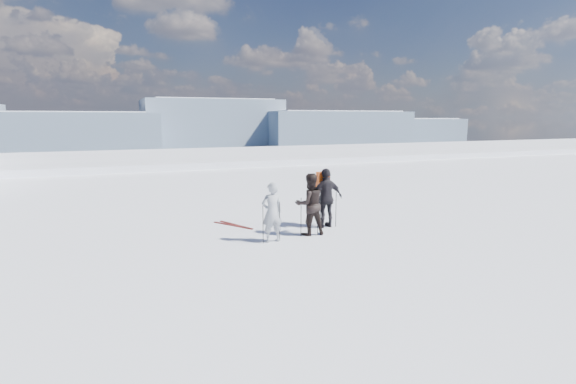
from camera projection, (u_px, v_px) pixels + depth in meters
name	position (u px, v px, depth m)	size (l,w,h in m)	color
lake_basin	(195.00, 232.00, 40.50)	(820.00, 820.00, 71.62)	white
far_mountain_range	(144.00, 129.00, 439.66)	(770.00, 110.00, 53.00)	slate
skier_grey	(272.00, 212.00, 13.32)	(0.66, 0.43, 1.80)	#989EA6
skier_dark	(310.00, 204.00, 14.12)	(0.95, 0.74, 1.96)	black
skier_pack	(326.00, 198.00, 15.10)	(1.18, 0.49, 2.01)	black
backpack	(323.00, 158.00, 15.10)	(0.43, 0.24, 0.65)	#F55817
ski_poles	(305.00, 216.00, 14.18)	(2.99, 1.05, 1.32)	black
skis_loose	(234.00, 225.00, 15.47)	(1.02, 1.59, 0.03)	black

